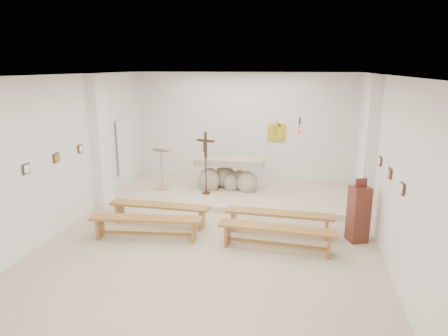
% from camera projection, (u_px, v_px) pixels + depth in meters
% --- Properties ---
extents(ground, '(7.00, 10.00, 0.00)m').
position_uv_depth(ground, '(209.00, 246.00, 8.37)').
color(ground, '#C6B78F').
rests_on(ground, ground).
extents(wall_left, '(0.02, 10.00, 3.50)m').
position_uv_depth(wall_left, '(50.00, 158.00, 8.58)').
color(wall_left, silver).
rests_on(wall_left, ground).
extents(wall_right, '(0.02, 10.00, 3.50)m').
position_uv_depth(wall_right, '(393.00, 174.00, 7.30)').
color(wall_right, silver).
rests_on(wall_right, ground).
extents(wall_back, '(7.00, 0.02, 3.50)m').
position_uv_depth(wall_back, '(243.00, 128.00, 12.69)').
color(wall_back, silver).
rests_on(wall_back, ground).
extents(ceiling, '(7.00, 10.00, 0.02)m').
position_uv_depth(ceiling, '(207.00, 76.00, 7.51)').
color(ceiling, silver).
rests_on(ceiling, wall_back).
extents(sanctuary_platform, '(6.98, 3.00, 0.15)m').
position_uv_depth(sanctuary_platform, '(236.00, 193.00, 11.68)').
color(sanctuary_platform, beige).
rests_on(sanctuary_platform, ground).
extents(pilaster_left, '(0.26, 0.55, 3.50)m').
position_uv_depth(pilaster_left, '(100.00, 142.00, 10.46)').
color(pilaster_left, white).
rests_on(pilaster_left, ground).
extents(pilaster_right, '(0.26, 0.55, 3.50)m').
position_uv_depth(pilaster_right, '(369.00, 152.00, 9.22)').
color(pilaster_right, white).
rests_on(pilaster_right, ground).
extents(gold_wall_relief, '(0.55, 0.04, 0.55)m').
position_uv_depth(gold_wall_relief, '(276.00, 133.00, 12.49)').
color(gold_wall_relief, gold).
rests_on(gold_wall_relief, wall_back).
extents(sanctuary_lamp, '(0.11, 0.36, 0.44)m').
position_uv_depth(sanctuary_lamp, '(299.00, 130.00, 12.08)').
color(sanctuary_lamp, black).
rests_on(sanctuary_lamp, wall_back).
extents(station_frame_left_front, '(0.03, 0.20, 0.20)m').
position_uv_depth(station_frame_left_front, '(26.00, 169.00, 7.82)').
color(station_frame_left_front, '#472B1F').
rests_on(station_frame_left_front, wall_left).
extents(station_frame_left_mid, '(0.03, 0.20, 0.20)m').
position_uv_depth(station_frame_left_mid, '(56.00, 158.00, 8.77)').
color(station_frame_left_mid, '#472B1F').
rests_on(station_frame_left_mid, wall_left).
extents(station_frame_left_rear, '(0.03, 0.20, 0.20)m').
position_uv_depth(station_frame_left_rear, '(80.00, 149.00, 9.73)').
color(station_frame_left_rear, '#472B1F').
rests_on(station_frame_left_rear, wall_left).
extents(station_frame_right_front, '(0.03, 0.20, 0.20)m').
position_uv_depth(station_frame_right_front, '(402.00, 189.00, 6.55)').
color(station_frame_right_front, '#472B1F').
rests_on(station_frame_right_front, wall_right).
extents(station_frame_right_mid, '(0.03, 0.20, 0.20)m').
position_uv_depth(station_frame_right_mid, '(390.00, 173.00, 7.50)').
color(station_frame_right_mid, '#472B1F').
rests_on(station_frame_right_mid, wall_right).
extents(station_frame_right_rear, '(0.03, 0.20, 0.20)m').
position_uv_depth(station_frame_right_rear, '(380.00, 161.00, 8.45)').
color(station_frame_right_rear, '#472B1F').
rests_on(station_frame_right_rear, wall_right).
extents(radiator_left, '(0.10, 0.85, 0.52)m').
position_uv_depth(radiator_left, '(114.00, 188.00, 11.50)').
color(radiator_left, silver).
rests_on(radiator_left, ground).
extents(radiator_right, '(0.10, 0.85, 0.52)m').
position_uv_depth(radiator_right, '(362.00, 203.00, 10.24)').
color(radiator_right, silver).
rests_on(radiator_right, ground).
extents(altar, '(1.99, 0.92, 1.02)m').
position_uv_depth(altar, '(229.00, 176.00, 11.73)').
color(altar, tan).
rests_on(altar, sanctuary_platform).
extents(lectern, '(0.49, 0.42, 1.29)m').
position_uv_depth(lectern, '(161.00, 168.00, 11.70)').
color(lectern, tan).
rests_on(lectern, sanctuary_platform).
extents(crucifix_stand, '(0.52, 0.23, 1.77)m').
position_uv_depth(crucifix_stand, '(206.00, 159.00, 11.12)').
color(crucifix_stand, '#3E2713').
rests_on(crucifix_stand, sanctuary_platform).
extents(potted_plant, '(0.55, 0.49, 0.56)m').
position_uv_depth(potted_plant, '(213.00, 175.00, 12.23)').
color(potted_plant, '#2B5823').
rests_on(potted_plant, sanctuary_platform).
extents(donation_pedestal, '(0.48, 0.48, 1.40)m').
position_uv_depth(donation_pedestal, '(358.00, 214.00, 8.51)').
color(donation_pedestal, maroon).
rests_on(donation_pedestal, ground).
extents(bench_left_front, '(2.42, 0.46, 0.51)m').
position_uv_depth(bench_left_front, '(160.00, 209.00, 9.45)').
color(bench_left_front, '#945E2B').
rests_on(bench_left_front, ground).
extents(bench_right_front, '(2.42, 0.48, 0.51)m').
position_uv_depth(bench_right_front, '(279.00, 218.00, 8.93)').
color(bench_right_front, '#945E2B').
rests_on(bench_right_front, ground).
extents(bench_left_second, '(2.44, 0.64, 0.51)m').
position_uv_depth(bench_left_second, '(146.00, 223.00, 8.64)').
color(bench_left_second, '#945E2B').
rests_on(bench_left_second, ground).
extents(bench_right_second, '(2.43, 0.55, 0.51)m').
position_uv_depth(bench_right_second, '(277.00, 233.00, 8.12)').
color(bench_right_second, '#945E2B').
rests_on(bench_right_second, ground).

